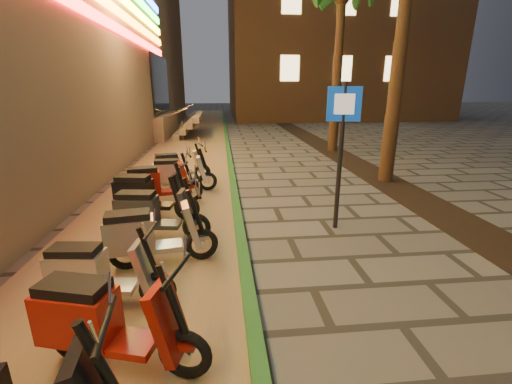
{
  "coord_description": "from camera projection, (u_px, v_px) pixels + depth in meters",
  "views": [
    {
      "loc": [
        -1.2,
        -2.34,
        2.65
      ],
      "look_at": [
        -0.72,
        2.38,
        1.2
      ],
      "focal_mm": 24.0,
      "sensor_mm": 36.0,
      "label": 1
    }
  ],
  "objects": [
    {
      "name": "parking_strip",
      "position": [
        183.0,
        164.0,
        12.37
      ],
      "size": [
        3.4,
        60.0,
        0.01
      ],
      "primitive_type": "cube",
      "color": "#8C7251",
      "rests_on": "ground"
    },
    {
      "name": "green_curb",
      "position": [
        230.0,
        162.0,
        12.52
      ],
      "size": [
        0.18,
        60.0,
        0.1
      ],
      "primitive_type": "cube",
      "color": "#235E25",
      "rests_on": "ground"
    },
    {
      "name": "planting_strip",
      "position": [
        423.0,
        202.0,
        8.22
      ],
      "size": [
        1.2,
        40.0,
        0.02
      ],
      "primitive_type": "cube",
      "color": "black",
      "rests_on": "ground"
    },
    {
      "name": "pedestrian_sign",
      "position": [
        342.0,
        137.0,
        6.24
      ],
      "size": [
        0.6,
        0.13,
        2.76
      ],
      "rotation": [
        0.0,
        0.0,
        -0.15
      ],
      "color": "black",
      "rests_on": "ground"
    },
    {
      "name": "scooter_4",
      "position": [
        103.0,
        322.0,
        3.25
      ],
      "size": [
        1.69,
        0.86,
        1.2
      ],
      "rotation": [
        0.0,
        0.0,
        -0.27
      ],
      "color": "black",
      "rests_on": "ground"
    },
    {
      "name": "scooter_5",
      "position": [
        97.0,
        273.0,
        4.2
      ],
      "size": [
        1.54,
        0.57,
        1.08
      ],
      "rotation": [
        0.0,
        0.0,
        -0.1
      ],
      "color": "black",
      "rests_on": "ground"
    },
    {
      "name": "scooter_6",
      "position": [
        148.0,
        235.0,
        5.16
      ],
      "size": [
        1.69,
        0.73,
        1.19
      ],
      "rotation": [
        0.0,
        0.0,
        0.18
      ],
      "color": "black",
      "rests_on": "ground"
    },
    {
      "name": "scooter_7",
      "position": [
        152.0,
        213.0,
        6.08
      ],
      "size": [
        1.67,
        0.66,
        1.17
      ],
      "rotation": [
        0.0,
        0.0,
        -0.13
      ],
      "color": "black",
      "rests_on": "ground"
    },
    {
      "name": "scooter_8",
      "position": [
        147.0,
        195.0,
        7.03
      ],
      "size": [
        1.74,
        0.75,
        1.22
      ],
      "rotation": [
        0.0,
        0.0,
        -0.18
      ],
      "color": "black",
      "rests_on": "ground"
    },
    {
      "name": "scooter_9",
      "position": [
        156.0,
        184.0,
        7.89
      ],
      "size": [
        1.72,
        0.81,
        1.21
      ],
      "rotation": [
        0.0,
        0.0,
        0.23
      ],
      "color": "black",
      "rests_on": "ground"
    },
    {
      "name": "scooter_10",
      "position": [
        177.0,
        174.0,
        8.9
      ],
      "size": [
        1.64,
        0.6,
        1.15
      ],
      "rotation": [
        0.0,
        0.0,
        0.1
      ],
      "color": "black",
      "rests_on": "ground"
    },
    {
      "name": "scooter_11",
      "position": [
        176.0,
        166.0,
        9.76
      ],
      "size": [
        1.6,
        0.79,
        1.13
      ],
      "rotation": [
        0.0,
        0.0,
        0.26
      ],
      "color": "black",
      "rests_on": "ground"
    }
  ]
}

